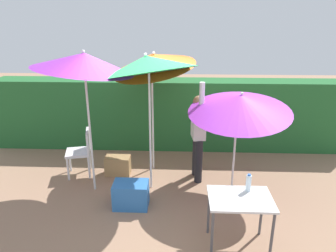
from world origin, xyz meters
TOP-DOWN VIEW (x-y plane):
  - ground_plane at (0.00, 0.00)m, footprint 24.00×24.00m
  - hedge_row at (0.00, 2.06)m, footprint 8.00×0.70m
  - umbrella_rainbow at (-1.29, 0.02)m, footprint 1.61×1.59m
  - umbrella_orange at (-0.32, 0.09)m, footprint 1.65×1.61m
  - umbrella_yellow at (-0.30, 0.83)m, footprint 1.59×1.55m
  - umbrella_navy at (1.15, 0.05)m, footprint 1.68×1.68m
  - person_vendor at (0.54, 0.49)m, footprint 0.26×0.56m
  - chair_plastic at (-1.65, 0.55)m, footprint 0.53×0.53m
  - cooler_box at (-0.56, -0.49)m, footprint 0.55×0.37m
  - crate_cardboard at (-0.98, 0.58)m, footprint 0.47×0.28m
  - folding_table at (0.98, -1.36)m, footprint 0.80×0.60m
  - bottle_water at (1.11, -1.19)m, footprint 0.07×0.07m

SIDE VIEW (x-z plane):
  - ground_plane at x=0.00m, z-range 0.00..0.00m
  - crate_cardboard at x=-0.98m, z-range 0.00..0.36m
  - cooler_box at x=-0.56m, z-range 0.00..0.41m
  - chair_plastic at x=-1.65m, z-range 0.07..0.96m
  - folding_table at x=0.98m, z-range 0.28..1.02m
  - hedge_row at x=0.00m, z-range 0.00..1.57m
  - bottle_water at x=1.11m, z-range 0.73..0.97m
  - person_vendor at x=0.54m, z-range -0.01..1.87m
  - umbrella_navy at x=1.15m, z-range 0.63..2.54m
  - umbrella_yellow at x=-0.30m, z-range 0.88..3.39m
  - umbrella_orange at x=-0.32m, z-range 0.89..3.47m
  - umbrella_rainbow at x=-1.29m, z-range 0.98..3.47m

